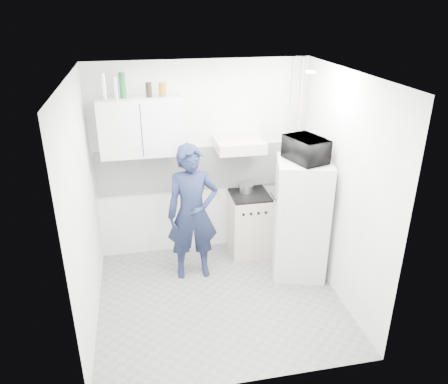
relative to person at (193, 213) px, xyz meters
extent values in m
plane|color=slate|center=(0.22, -0.60, -0.87)|extent=(2.80, 2.80, 0.00)
plane|color=white|center=(0.22, -0.60, 1.73)|extent=(2.80, 2.80, 0.00)
plane|color=white|center=(0.22, 0.65, 0.43)|extent=(2.80, 0.00, 2.80)
plane|color=white|center=(-1.18, -0.60, 0.43)|extent=(0.00, 2.60, 2.60)
plane|color=white|center=(1.62, -0.60, 0.43)|extent=(0.00, 2.60, 2.60)
imported|color=#161D37|center=(0.00, 0.00, 0.00)|extent=(0.63, 0.42, 1.73)
cube|color=beige|center=(0.82, 0.40, -0.45)|extent=(0.53, 0.53, 0.84)
cube|color=white|center=(1.32, -0.21, -0.10)|extent=(0.77, 0.77, 1.52)
cube|color=black|center=(0.82, 0.40, -0.01)|extent=(0.50, 0.50, 0.03)
cylinder|color=silver|center=(0.80, 0.48, 0.06)|extent=(0.19, 0.19, 0.10)
imported|color=black|center=(1.32, -0.21, 0.80)|extent=(0.59, 0.48, 0.28)
cylinder|color=silver|center=(-0.92, 0.48, 1.48)|extent=(0.07, 0.07, 0.30)
cylinder|color=silver|center=(-0.78, 0.48, 1.46)|extent=(0.06, 0.06, 0.25)
cylinder|color=#144C1E|center=(-0.70, 0.48, 1.48)|extent=(0.07, 0.07, 0.29)
cylinder|color=black|center=(-0.41, 0.48, 1.42)|extent=(0.07, 0.07, 0.17)
cylinder|color=brown|center=(-0.25, 0.48, 1.41)|extent=(0.09, 0.09, 0.16)
cube|color=white|center=(-0.53, 0.48, 0.98)|extent=(1.00, 0.35, 0.70)
cube|color=beige|center=(0.67, 0.40, 0.70)|extent=(0.60, 0.50, 0.14)
cube|color=white|center=(0.22, 0.64, 0.33)|extent=(2.74, 0.03, 0.60)
cylinder|color=beige|center=(1.52, 0.57, 0.43)|extent=(0.05, 0.05, 2.60)
cylinder|color=beige|center=(1.40, 0.57, 0.43)|extent=(0.04, 0.04, 2.60)
cylinder|color=white|center=(1.22, -0.40, 1.70)|extent=(0.10, 0.10, 0.02)
camera|label=1|loc=(-0.56, -4.74, 2.39)|focal=35.00mm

